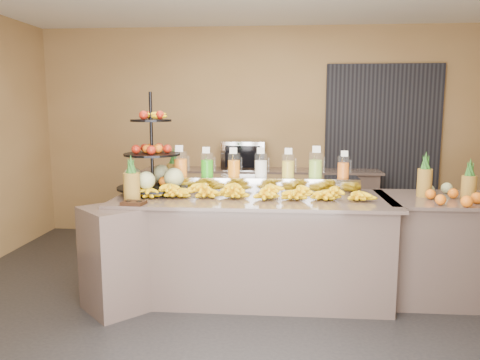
# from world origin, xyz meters

# --- Properties ---
(ground) EXTENTS (6.00, 6.00, 0.00)m
(ground) POSITION_xyz_m (0.00, 0.00, 0.00)
(ground) COLOR black
(ground) RESTS_ON ground
(room_envelope) EXTENTS (6.04, 5.02, 2.82)m
(room_envelope) POSITION_xyz_m (0.19, 0.79, 1.88)
(room_envelope) COLOR brown
(room_envelope) RESTS_ON ground
(buffet_counter) EXTENTS (2.75, 1.25, 0.93)m
(buffet_counter) POSITION_xyz_m (-0.12, 0.26, 0.47)
(buffet_counter) COLOR gray
(buffet_counter) RESTS_ON ground
(right_counter) EXTENTS (1.08, 0.88, 0.93)m
(right_counter) POSITION_xyz_m (1.70, 0.40, 0.47)
(right_counter) COLOR gray
(right_counter) RESTS_ON ground
(back_ledge) EXTENTS (3.10, 0.55, 0.93)m
(back_ledge) POSITION_xyz_m (0.00, 2.25, 0.47)
(back_ledge) COLOR gray
(back_ledge) RESTS_ON ground
(pitcher_tray) EXTENTS (1.85, 0.30, 0.15)m
(pitcher_tray) POSITION_xyz_m (0.06, 0.58, 1.01)
(pitcher_tray) COLOR gray
(pitcher_tray) RESTS_ON buffet_counter
(juice_pitcher_orange_a) EXTENTS (0.13, 0.13, 0.31)m
(juice_pitcher_orange_a) POSITION_xyz_m (-0.72, 0.58, 1.18)
(juice_pitcher_orange_a) COLOR silver
(juice_pitcher_orange_a) RESTS_ON pitcher_tray
(juice_pitcher_green) EXTENTS (0.12, 0.13, 0.29)m
(juice_pitcher_green) POSITION_xyz_m (-0.46, 0.58, 1.18)
(juice_pitcher_green) COLOR silver
(juice_pitcher_green) RESTS_ON pitcher_tray
(juice_pitcher_orange_b) EXTENTS (0.12, 0.12, 0.29)m
(juice_pitcher_orange_b) POSITION_xyz_m (-0.20, 0.58, 1.18)
(juice_pitcher_orange_b) COLOR silver
(juice_pitcher_orange_b) RESTS_ON pitcher_tray
(juice_pitcher_milk) EXTENTS (0.12, 0.13, 0.29)m
(juice_pitcher_milk) POSITION_xyz_m (0.06, 0.58, 1.18)
(juice_pitcher_milk) COLOR silver
(juice_pitcher_milk) RESTS_ON pitcher_tray
(juice_pitcher_lemon) EXTENTS (0.12, 0.12, 0.29)m
(juice_pitcher_lemon) POSITION_xyz_m (0.32, 0.58, 1.18)
(juice_pitcher_lemon) COLOR silver
(juice_pitcher_lemon) RESTS_ON pitcher_tray
(juice_pitcher_lime) EXTENTS (0.13, 0.13, 0.31)m
(juice_pitcher_lime) POSITION_xyz_m (0.58, 0.58, 1.19)
(juice_pitcher_lime) COLOR silver
(juice_pitcher_lime) RESTS_ON pitcher_tray
(juice_pitcher_orange_c) EXTENTS (0.11, 0.11, 0.27)m
(juice_pitcher_orange_c) POSITION_xyz_m (0.84, 0.58, 1.17)
(juice_pitcher_orange_c) COLOR silver
(juice_pitcher_orange_c) RESTS_ON pitcher_tray
(banana_heap) EXTENTS (2.10, 0.19, 0.17)m
(banana_heap) POSITION_xyz_m (-0.01, 0.27, 1.01)
(banana_heap) COLOR yellow
(banana_heap) RESTS_ON buffet_counter
(fruit_stand) EXTENTS (0.76, 0.76, 0.95)m
(fruit_stand) POSITION_xyz_m (-0.92, 0.44, 1.17)
(fruit_stand) COLOR black
(fruit_stand) RESTS_ON buffet_counter
(condiment_caddy) EXTENTS (0.21, 0.17, 0.03)m
(condiment_caddy) POSITION_xyz_m (-0.98, -0.12, 0.94)
(condiment_caddy) COLOR black
(condiment_caddy) RESTS_ON buffet_counter
(pineapple_left_a) EXTENTS (0.14, 0.14, 0.40)m
(pineapple_left_a) POSITION_xyz_m (-1.05, 0.07, 1.08)
(pineapple_left_a) COLOR brown
(pineapple_left_a) RESTS_ON buffet_counter
(pineapple_left_b) EXTENTS (0.14, 0.14, 0.41)m
(pineapple_left_b) POSITION_xyz_m (-0.82, 0.70, 1.08)
(pineapple_left_b) COLOR brown
(pineapple_left_b) RESTS_ON buffet_counter
(right_fruit_pile) EXTENTS (0.48, 0.46, 0.25)m
(right_fruit_pile) POSITION_xyz_m (1.71, 0.29, 1.01)
(right_fruit_pile) COLOR brown
(right_fruit_pile) RESTS_ON right_counter
(oven_warmer) EXTENTS (0.57, 0.41, 0.37)m
(oven_warmer) POSITION_xyz_m (-0.23, 2.25, 1.12)
(oven_warmer) COLOR gray
(oven_warmer) RESTS_ON back_ledge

